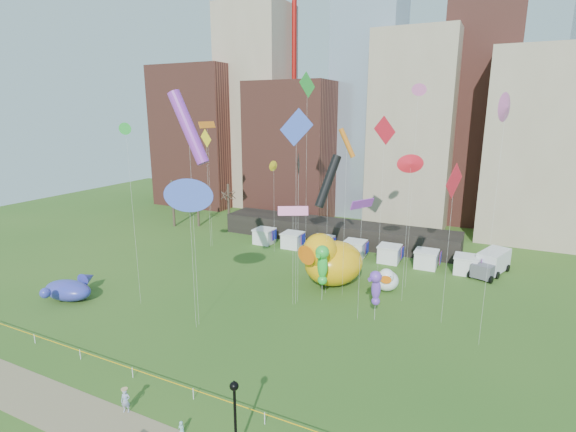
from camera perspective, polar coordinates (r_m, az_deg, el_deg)
The scene contains 33 objects.
ground at distance 35.37m, azimuth -12.32°, elevation -22.48°, with size 160.00×160.00×0.00m, color #28551A.
skyline at distance 84.55m, azimuth 15.39°, elevation 13.77°, with size 101.00×23.00×68.00m.
pavilion at distance 70.40m, azimuth 6.39°, elevation -2.09°, with size 38.00×6.00×3.20m, color black.
vendor_tents at distance 63.59m, azimuth 8.81°, elevation -4.38°, with size 33.24×2.80×2.40m.
bare_trees at distance 80.90m, azimuth -11.65°, elevation 1.55°, with size 8.44×6.44×8.50m.
caution_tape at distance 34.97m, azimuth -12.38°, elevation -21.58°, with size 50.00×0.06×0.90m.
big_duck at distance 52.64m, azimuth 5.67°, elevation -5.84°, with size 8.99×9.78×6.82m.
small_duck at distance 52.65m, azimuth 12.82°, elevation -8.16°, with size 3.42×4.16×3.00m.
seahorse_green at distance 47.89m, azimuth 4.54°, elevation -6.03°, with size 1.55×1.94×6.43m.
seahorse_purple at distance 44.44m, azimuth 11.51°, elevation -8.93°, with size 1.62×1.79×5.30m.
whale_inflatable at distance 55.08m, azimuth -26.85°, elevation -8.59°, with size 6.17×7.53×2.57m.
lamppost at distance 28.58m, azimuth -7.00°, elevation -24.07°, with size 0.55×0.55×5.31m.
box_truck at distance 62.31m, azimuth 25.24°, elevation -5.56°, with size 4.66×7.41×2.96m.
woman at distance 34.93m, azimuth -20.61°, elevation -21.82°, with size 0.64×0.42×1.75m, color silver.
toddler at distance 32.35m, azimuth -13.87°, elevation -25.43°, with size 0.33×0.24×0.94m, color silver.
kite_0 at distance 42.99m, azimuth 21.02°, elevation 4.12°, with size 1.12×3.12×16.01m.
kite_1 at distance 50.50m, azimuth 16.82°, elevation 15.38°, with size 1.03×1.07×23.53m.
kite_2 at distance 47.74m, azimuth 5.29°, elevation 4.57°, with size 2.48×3.49×16.06m.
kite_3 at distance 46.82m, azimuth -20.59°, elevation 10.46°, with size 1.21×0.21×19.54m.
kite_4 at distance 62.42m, azimuth -1.90°, elevation 6.55°, with size 0.26×1.47×13.69m.
kite_5 at distance 43.95m, azimuth 1.10°, elevation 11.31°, with size 3.76×0.23×20.95m.
kite_6 at distance 46.94m, azimuth 7.77°, elevation 9.47°, with size 1.94×1.14×18.95m.
kite_7 at distance 40.22m, azimuth -12.98°, elevation 11.24°, with size 3.92×1.23×22.52m.
kite_8 at distance 55.26m, azimuth 12.63°, elevation 10.71°, with size 2.02×2.98×20.11m.
kite_9 at distance 44.97m, azimuth 0.67°, elevation 0.63°, with size 3.00×1.85×11.03m.
kite_10 at distance 44.89m, azimuth 1.38°, elevation 6.36°, with size 0.80×2.26×16.48m.
kite_11 at distance 56.76m, azimuth 2.54°, elevation 16.42°, with size 0.82×3.11×25.44m.
kite_12 at distance 65.72m, azimuth -10.74°, elevation 9.76°, with size 2.54×0.94×18.07m.
kite_13 at distance 40.37m, azimuth -12.92°, elevation 2.70°, with size 3.05×1.41×14.78m.
kite_14 at distance 66.45m, azimuth -10.61°, elevation 11.62°, with size 0.87×3.20×19.11m.
kite_15 at distance 42.04m, azimuth 9.74°, elevation 1.51°, with size 1.69×2.76×12.46m.
kite_16 at distance 46.63m, azimuth 15.86°, elevation 6.59°, with size 1.76×1.27×16.33m.
kite_17 at distance 39.45m, azimuth 26.79°, elevation 12.63°, with size 0.87×2.32×22.13m.
Camera 1 is at (18.44, -21.92, 20.73)m, focal length 27.00 mm.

